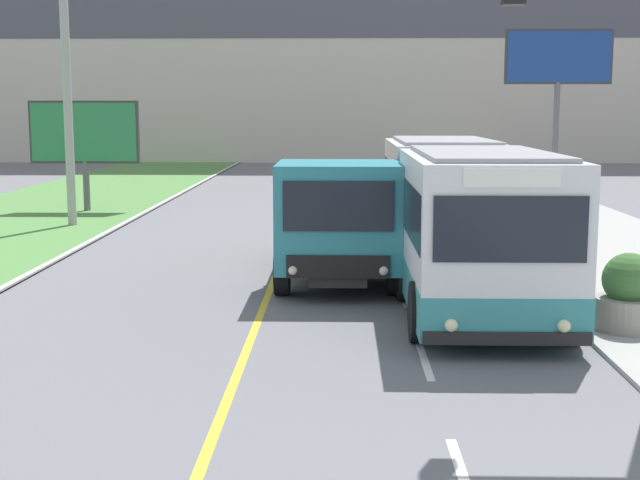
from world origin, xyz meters
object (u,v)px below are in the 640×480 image
at_px(city_bus, 459,215).
at_px(billboard_large, 558,67).
at_px(billboard_small, 84,135).
at_px(planter_round_second, 555,253).
at_px(planter_round_near, 628,296).
at_px(traffic_light_mast, 624,93).
at_px(utility_pole_far, 66,59).
at_px(planter_round_far, 494,205).
at_px(dump_truck, 339,223).
at_px(planter_round_third, 516,226).

xyz_separation_m(city_bus, billboard_large, (6.25, 17.97, 3.86)).
xyz_separation_m(billboard_small, planter_round_second, (14.03, -13.13, -2.16)).
bearing_deg(planter_round_near, billboard_small, 128.76).
bearing_deg(traffic_light_mast, city_bus, 99.13).
bearing_deg(utility_pole_far, planter_round_far, 0.09).
xyz_separation_m(utility_pole_far, planter_round_far, (13.58, 0.02, -4.60)).
relative_size(city_bus, planter_round_second, 9.09).
xyz_separation_m(traffic_light_mast, planter_round_near, (1.22, 3.11, -3.32)).
distance_m(billboard_large, planter_round_far, 10.26).
bearing_deg(city_bus, planter_round_second, 15.71).
bearing_deg(dump_truck, billboard_large, 63.80).
height_order(city_bus, billboard_large, billboard_large).
distance_m(planter_round_near, planter_round_third, 9.09).
height_order(dump_truck, planter_round_second, dump_truck).
bearing_deg(city_bus, utility_pole_far, 139.06).
bearing_deg(planter_round_third, planter_round_second, -90.64).
bearing_deg(planter_round_third, billboard_small, 148.62).
bearing_deg(planter_round_second, planter_round_third, 89.36).
bearing_deg(planter_round_third, city_bus, -113.46).
relative_size(utility_pole_far, billboard_large, 1.52).
xyz_separation_m(city_bus, planter_round_far, (2.42, 9.70, -0.85)).
distance_m(billboard_large, planter_round_near, 22.74).
bearing_deg(dump_truck, billboard_small, 124.37).
xyz_separation_m(dump_truck, traffic_light_mast, (3.66, -7.17, 2.62)).
distance_m(dump_truck, traffic_light_mast, 8.47).
relative_size(dump_truck, planter_round_second, 5.17).
bearing_deg(city_bus, planter_round_third, 66.54).
height_order(dump_truck, traffic_light_mast, traffic_light_mast).
bearing_deg(city_bus, billboard_small, 130.74).
relative_size(traffic_light_mast, billboard_small, 1.55).
distance_m(city_bus, billboard_large, 19.41).
bearing_deg(billboard_large, planter_round_second, -103.16).
distance_m(utility_pole_far, traffic_light_mast, 20.80).
distance_m(dump_truck, planter_round_far, 10.79).
distance_m(utility_pole_far, planter_round_third, 14.89).
height_order(billboard_large, planter_round_far, billboard_large).
height_order(traffic_light_mast, planter_round_second, traffic_light_mast).
distance_m(billboard_large, billboard_small, 18.75).
height_order(planter_round_near, planter_round_third, planter_round_near).
relative_size(planter_round_third, planter_round_far, 0.92).
bearing_deg(billboard_large, dump_truck, -116.20).
relative_size(city_bus, planter_round_near, 8.85).
bearing_deg(traffic_light_mast, billboard_small, 121.97).
xyz_separation_m(city_bus, planter_round_third, (2.24, 5.16, -0.90)).
bearing_deg(utility_pole_far, billboard_small, 99.45).
bearing_deg(planter_round_far, planter_round_third, -92.25).
relative_size(billboard_large, planter_round_third, 5.35).
bearing_deg(dump_truck, planter_round_far, 62.66).
relative_size(dump_truck, planter_round_far, 4.68).
relative_size(dump_truck, utility_pole_far, 0.63).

